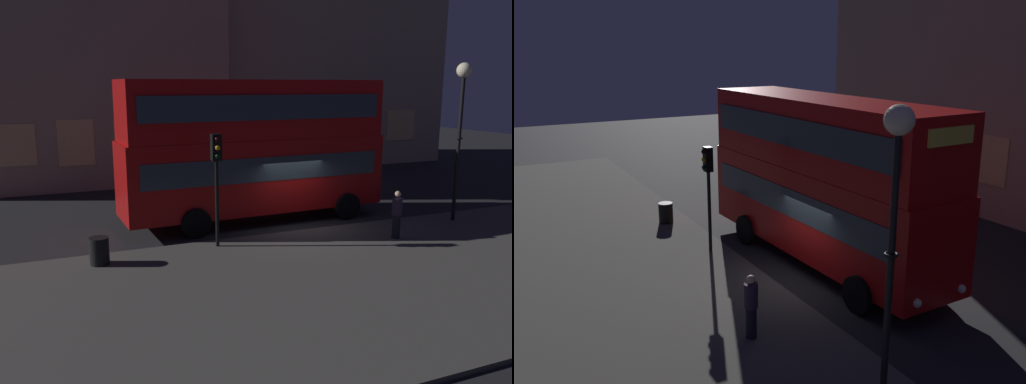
# 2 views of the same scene
# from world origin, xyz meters

# --- Properties ---
(ground_plane) EXTENTS (80.00, 80.00, 0.00)m
(ground_plane) POSITION_xyz_m (0.00, 0.00, 0.00)
(ground_plane) COLOR #232326
(sidewalk_slab) EXTENTS (44.00, 9.78, 0.12)m
(sidewalk_slab) POSITION_xyz_m (0.00, -5.61, 0.06)
(sidewalk_slab) COLOR #4C4944
(sidewalk_slab) RESTS_ON ground
(building_with_clock) EXTENTS (13.64, 9.21, 14.59)m
(building_with_clock) POSITION_xyz_m (-5.72, 14.79, 7.30)
(building_with_clock) COLOR tan
(building_with_clock) RESTS_ON ground
(building_plain_facade) EXTENTS (17.52, 7.42, 18.31)m
(building_plain_facade) POSITION_xyz_m (9.01, 15.73, 9.15)
(building_plain_facade) COLOR tan
(building_plain_facade) RESTS_ON ground
(double_decker_bus) EXTENTS (10.61, 3.10, 5.55)m
(double_decker_bus) POSITION_xyz_m (-1.06, 1.51, 3.11)
(double_decker_bus) COLOR #B20F0F
(double_decker_bus) RESTS_ON ground
(traffic_light_near_kerb) EXTENTS (0.32, 0.36, 3.71)m
(traffic_light_near_kerb) POSITION_xyz_m (-3.62, -1.43, 2.80)
(traffic_light_near_kerb) COLOR black
(traffic_light_near_kerb) RESTS_ON sidewalk_slab
(street_lamp) EXTENTS (0.57, 0.57, 6.06)m
(street_lamp) POSITION_xyz_m (6.04, -1.81, 4.75)
(street_lamp) COLOR black
(street_lamp) RESTS_ON sidewalk_slab
(pedestrian) EXTENTS (0.35, 0.35, 1.67)m
(pedestrian) POSITION_xyz_m (2.42, -2.93, 0.98)
(pedestrian) COLOR black
(pedestrian) RESTS_ON sidewalk_slab
(litter_bin) EXTENTS (0.58, 0.58, 0.82)m
(litter_bin) POSITION_xyz_m (-7.42, -1.74, 0.53)
(litter_bin) COLOR black
(litter_bin) RESTS_ON sidewalk_slab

